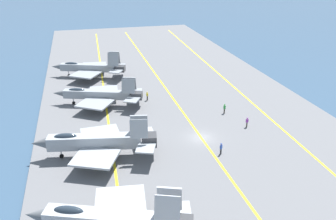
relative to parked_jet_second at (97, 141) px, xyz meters
The scene contains 12 objects.
ground_plane 16.44m from the parked_jet_second, 83.70° to the right, with size 2000.00×2000.00×0.00m, color #334C66.
carrier_deck 16.40m from the parked_jet_second, 83.70° to the right, with size 185.89×50.64×0.40m, color slate.
deck_stripe_foul_line 30.17m from the parked_jet_second, 86.61° to the right, with size 167.31×0.36×0.01m, color yellow.
deck_stripe_centerline 16.37m from the parked_jet_second, 83.70° to the right, with size 167.31×0.36×0.01m, color yellow.
deck_stripe_edge_line 3.72m from the parked_jet_second, 50.59° to the right, with size 167.31×0.36×0.01m, color yellow.
parked_jet_second is the anchor object (origin of this frame).
parked_jet_third 18.97m from the parked_jet_second, ahead, with size 12.48×17.07×5.56m.
parked_jet_fourth 36.30m from the parked_jet_second, ahead, with size 12.89×17.25×6.15m.
crew_green_vest 25.10m from the parked_jet_second, 67.73° to the right, with size 0.37×0.44×1.82m.
crew_purple_vest 24.96m from the parked_jet_second, 82.08° to the right, with size 0.36×0.44×1.74m.
crew_blue_vest 17.61m from the parked_jet_second, 102.03° to the right, with size 0.46×0.45×1.77m.
crew_yellow_vest 22.02m from the parked_jet_second, 29.89° to the right, with size 0.42×0.33×1.79m.
Camera 1 is at (-46.42, 17.27, 26.91)m, focal length 38.00 mm.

